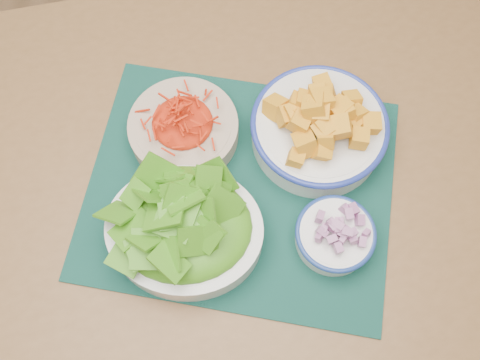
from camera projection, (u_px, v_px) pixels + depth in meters
The scene contains 6 objects.
table at pixel (186, 205), 0.99m from camera, with size 1.49×1.15×0.75m.
placemat at pixel (240, 187), 0.91m from camera, with size 0.51×0.42×0.00m, color black.
carrot_bowl at pixel (183, 126), 0.91m from camera, with size 0.24×0.24×0.07m.
squash_bowl at pixel (320, 124), 0.89m from camera, with size 0.29×0.29×0.12m.
lettuce_bowl at pixel (184, 227), 0.82m from camera, with size 0.27×0.24×0.11m.
onion_bowl at pixel (335, 234), 0.84m from camera, with size 0.13×0.13×0.06m.
Camera 1 is at (0.39, 0.00, 1.59)m, focal length 40.00 mm.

